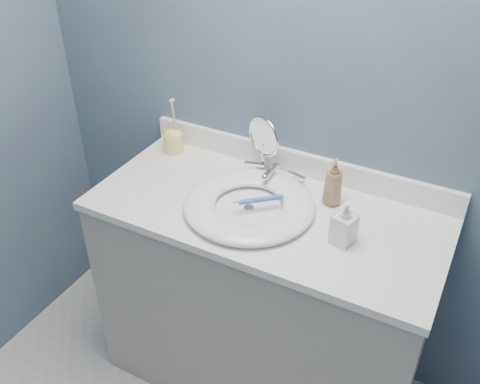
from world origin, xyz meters
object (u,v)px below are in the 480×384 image
Objects in this scene: makeup_mirror at (263,143)px; toothbrush_holder at (173,140)px; soap_bottle_amber at (333,182)px; soap_bottle_clear at (345,223)px.

toothbrush_holder is at bearing -154.25° from makeup_mirror.
soap_bottle_clear is at bearing -63.19° from soap_bottle_amber.
toothbrush_holder is (-0.39, -0.02, -0.08)m from makeup_mirror.
makeup_mirror is 0.40m from toothbrush_holder.
soap_bottle_amber is 0.69m from toothbrush_holder.
soap_bottle_clear is at bearing -16.14° from toothbrush_holder.
makeup_mirror reaches higher than toothbrush_holder.
toothbrush_holder reaches higher than soap_bottle_amber.
makeup_mirror is at bearing 165.43° from soap_bottle_amber.
makeup_mirror is 1.58× the size of soap_bottle_clear.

